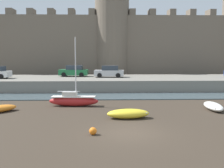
# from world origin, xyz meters

# --- Properties ---
(ground_plane) EXTENTS (160.00, 160.00, 0.00)m
(ground_plane) POSITION_xyz_m (0.00, 0.00, 0.00)
(ground_plane) COLOR #382D23
(water_channel) EXTENTS (80.00, 4.50, 0.10)m
(water_channel) POSITION_xyz_m (0.00, 13.54, 0.05)
(water_channel) COLOR #47565B
(water_channel) RESTS_ON ground
(quay_road) EXTENTS (58.18, 10.00, 1.55)m
(quay_road) POSITION_xyz_m (0.00, 20.79, 0.77)
(quay_road) COLOR slate
(quay_road) RESTS_ON ground
(castle) EXTENTS (52.91, 6.74, 19.23)m
(castle) POSITION_xyz_m (-0.00, 31.83, 7.15)
(castle) COLOR #706354
(castle) RESTS_ON ground
(rowboat_foreground_right) EXTENTS (3.26, 1.44, 0.71)m
(rowboat_foreground_right) POSITION_xyz_m (0.32, 3.59, 0.37)
(rowboat_foreground_right) COLOR yellow
(rowboat_foreground_right) RESTS_ON ground
(rowboat_foreground_left) EXTENTS (1.50, 3.38, 0.62)m
(rowboat_foreground_left) POSITION_xyz_m (7.97, 6.35, 0.33)
(rowboat_foreground_left) COLOR silver
(rowboat_foreground_left) RESTS_ON ground
(sailboat_foreground_centre) EXTENTS (4.63, 1.34, 6.34)m
(sailboat_foreground_centre) POSITION_xyz_m (-4.33, 8.39, 0.57)
(sailboat_foreground_centre) COLOR red
(sailboat_foreground_centre) RESTS_ON ground
(mooring_buoy_near_channel) EXTENTS (0.46, 0.46, 0.46)m
(mooring_buoy_near_channel) POSITION_xyz_m (-2.17, -0.36, 0.23)
(mooring_buoy_near_channel) COLOR orange
(mooring_buoy_near_channel) RESTS_ON ground
(car_quay_west) EXTENTS (4.21, 2.10, 1.62)m
(car_quay_west) POSITION_xyz_m (-5.83, 22.40, 2.32)
(car_quay_west) COLOR #1E6638
(car_quay_west) RESTS_ON quay_road
(car_quay_centre_east) EXTENTS (4.21, 2.10, 1.62)m
(car_quay_centre_east) POSITION_xyz_m (-0.71, 21.00, 2.32)
(car_quay_centre_east) COLOR #B2B5B7
(car_quay_centre_east) RESTS_ON quay_road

